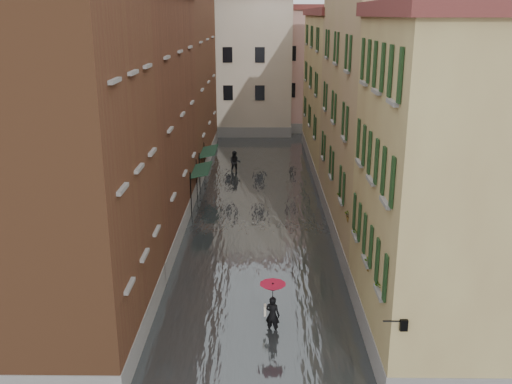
{
  "coord_description": "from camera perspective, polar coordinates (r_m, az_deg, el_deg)",
  "views": [
    {
      "loc": [
        0.24,
        -20.64,
        11.57
      ],
      "look_at": [
        -0.07,
        6.82,
        3.0
      ],
      "focal_mm": 40.0,
      "sensor_mm": 36.0,
      "label": 1
    }
  ],
  "objects": [
    {
      "name": "floodwater",
      "position": [
        35.54,
        0.22,
        -1.5
      ],
      "size": [
        10.0,
        60.0,
        0.2
      ],
      "primitive_type": "cube",
      "color": "#454A4C",
      "rests_on": "ground"
    },
    {
      "name": "awning_near",
      "position": [
        34.88,
        -5.52,
        2.13
      ],
      "size": [
        1.09,
        3.2,
        2.8
      ],
      "color": "#153120",
      "rests_on": "ground"
    },
    {
      "name": "wall_lantern",
      "position": [
        17.44,
        14.47,
        -12.67
      ],
      "size": [
        0.71,
        0.22,
        0.35
      ],
      "color": "black",
      "rests_on": "ground"
    },
    {
      "name": "building_end_cream",
      "position": [
        58.95,
        -2.57,
        12.38
      ],
      "size": [
        12.0,
        9.0,
        13.0
      ],
      "primitive_type": "cube",
      "color": "beige",
      "rests_on": "ground"
    },
    {
      "name": "building_left_near",
      "position": [
        20.63,
        -19.95,
        2.05
      ],
      "size": [
        6.0,
        8.0,
        13.0
      ],
      "primitive_type": "cube",
      "color": "brown",
      "rests_on": "ground"
    },
    {
      "name": "building_right_near",
      "position": [
        20.66,
        19.71,
        -0.07
      ],
      "size": [
        6.0,
        8.0,
        11.5
      ],
      "primitive_type": "cube",
      "color": "#9C8150",
      "rests_on": "ground"
    },
    {
      "name": "building_left_mid",
      "position": [
        30.97,
        -12.99,
        7.0
      ],
      "size": [
        6.0,
        14.0,
        12.5
      ],
      "primitive_type": "cube",
      "color": "#582E1C",
      "rests_on": "ground"
    },
    {
      "name": "building_end_pink",
      "position": [
        61.16,
        6.18,
        12.01
      ],
      "size": [
        10.0,
        9.0,
        12.0
      ],
      "primitive_type": "cube",
      "color": "#CC968F",
      "rests_on": "ground"
    },
    {
      "name": "pedestrian_main",
      "position": [
        21.66,
        1.66,
        -10.97
      ],
      "size": [
        0.99,
        0.99,
        2.06
      ],
      "color": "black",
      "rests_on": "ground"
    },
    {
      "name": "window_planters",
      "position": [
        22.93,
        10.36,
        -3.54
      ],
      "size": [
        0.59,
        10.43,
        0.84
      ],
      "color": "olive",
      "rests_on": "ground"
    },
    {
      "name": "building_right_far",
      "position": [
        45.52,
        9.31,
        9.76
      ],
      "size": [
        6.0,
        16.0,
        11.5
      ],
      "primitive_type": "cube",
      "color": "#9C8150",
      "rests_on": "ground"
    },
    {
      "name": "pedestrian_far",
      "position": [
        43.1,
        -2.11,
        2.96
      ],
      "size": [
        0.88,
        0.7,
        1.76
      ],
      "primitive_type": "imported",
      "rotation": [
        0.0,
        0.0,
        0.03
      ],
      "color": "black",
      "rests_on": "ground"
    },
    {
      "name": "ground",
      "position": [
        23.66,
        -0.03,
        -11.94
      ],
      "size": [
        120.0,
        120.0,
        0.0
      ],
      "primitive_type": "plane",
      "color": "slate",
      "rests_on": "ground"
    },
    {
      "name": "building_right_mid",
      "position": [
        30.82,
        13.41,
        7.4
      ],
      "size": [
        6.0,
        14.0,
        13.0
      ],
      "primitive_type": "cube",
      "color": "tan",
      "rests_on": "ground"
    },
    {
      "name": "building_left_far",
      "position": [
        45.45,
        -8.7,
        11.37
      ],
      "size": [
        6.0,
        16.0,
        14.0
      ],
      "primitive_type": "cube",
      "color": "brown",
      "rests_on": "ground"
    },
    {
      "name": "awning_far",
      "position": [
        39.62,
        -4.78,
        4.0
      ],
      "size": [
        1.09,
        3.28,
        2.8
      ],
      "color": "#153120",
      "rests_on": "ground"
    }
  ]
}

